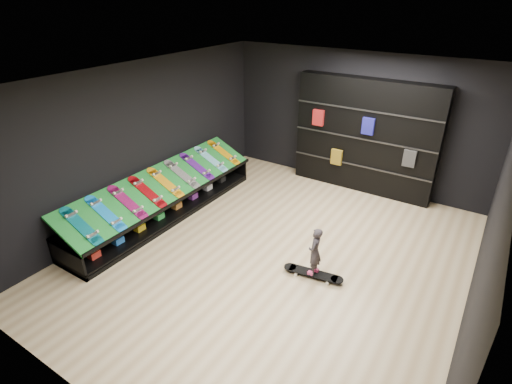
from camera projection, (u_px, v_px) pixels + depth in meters
The scene contains 20 objects.
floor at pixel (274, 254), 6.96m from camera, with size 6.00×7.00×0.01m, color #D0B88C.
ceiling at pixel (278, 80), 5.59m from camera, with size 6.00×7.00×0.01m, color white.
wall_back at pixel (355, 121), 8.90m from camera, with size 6.00×0.02×3.00m, color black.
wall_front at pixel (84, 312), 3.66m from camera, with size 6.00×0.02×3.00m, color black.
wall_left at pixel (142, 141), 7.72m from camera, with size 0.02×7.00×3.00m, color black.
wall_right at pixel (489, 233), 4.83m from camera, with size 0.02×7.00×3.00m, color black.
display_rack at pixel (166, 204), 8.08m from camera, with size 0.90×4.50×0.50m, color black, non-canonical shape.
turf_ramp at pixel (165, 184), 7.84m from camera, with size 1.00×4.50×0.04m, color #106B20.
back_shelving at pixel (365, 137), 8.72m from camera, with size 3.12×0.36×2.50m, color black.
floor_skateboard at pixel (313, 275), 6.40m from camera, with size 0.98×0.22×0.09m, color black, non-canonical shape.
child at pixel (314, 260), 6.27m from camera, with size 0.19×0.13×0.49m, color black.
display_board_0 at pixel (81, 226), 6.40m from camera, with size 0.98×0.22×0.09m, color #0C8C99, non-canonical shape.
display_board_1 at pixel (106, 213), 6.76m from camera, with size 0.98×0.22×0.09m, color blue, non-canonical shape.
display_board_2 at pixel (128, 202), 7.12m from camera, with size 0.98×0.22×0.09m, color #E5198C, non-canonical shape.
display_board_3 at pixel (147, 192), 7.47m from camera, with size 0.98×0.22×0.09m, color red, non-canonical shape.
display_board_4 at pixel (165, 183), 7.83m from camera, with size 0.98×0.22×0.09m, color orange, non-canonical shape.
display_board_5 at pixel (182, 174), 8.18m from camera, with size 0.98×0.22×0.09m, color black, non-canonical shape.
display_board_6 at pixel (197, 166), 8.54m from camera, with size 0.98×0.22×0.09m, color purple, non-canonical shape.
display_board_7 at pixel (211, 159), 8.89m from camera, with size 0.98×0.22×0.09m, color #0CB2E5, non-canonical shape.
display_board_8 at pixel (224, 153), 9.25m from camera, with size 0.98×0.22×0.09m, color yellow, non-canonical shape.
Camera 1 is at (2.82, -4.96, 4.15)m, focal length 28.00 mm.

